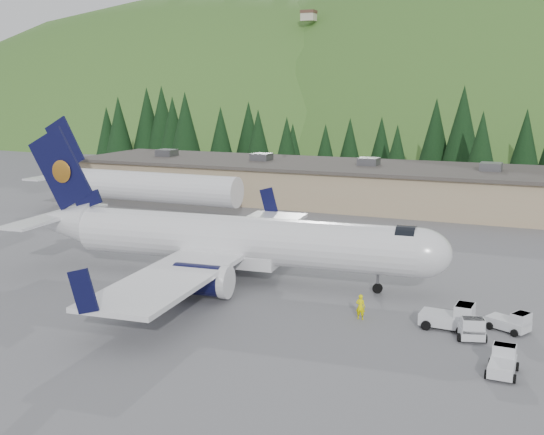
{
  "coord_description": "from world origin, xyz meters",
  "views": [
    {
      "loc": [
        22.25,
        -46.95,
        15.09
      ],
      "look_at": [
        0.0,
        6.0,
        4.0
      ],
      "focal_mm": 45.0,
      "sensor_mm": 36.0,
      "label": 1
    }
  ],
  "objects_px": {
    "baggage_tug_b": "(512,322)",
    "ramp_worker": "(360,307)",
    "baggage_tug_d": "(471,328)",
    "baggage_tug_a": "(452,317)",
    "terminal_building": "(331,183)",
    "second_airliner": "(134,185)",
    "baggage_tug_c": "(503,362)",
    "airliner": "(230,241)"
  },
  "relations": [
    {
      "from": "second_airliner",
      "to": "baggage_tug_b",
      "type": "xyz_separation_m",
      "value": [
        45.3,
        -25.86,
        -2.71
      ]
    },
    {
      "from": "airliner",
      "to": "baggage_tug_b",
      "type": "xyz_separation_m",
      "value": [
        21.41,
        -3.78,
        -2.54
      ]
    },
    {
      "from": "baggage_tug_a",
      "to": "baggage_tug_c",
      "type": "xyz_separation_m",
      "value": [
        3.52,
        -5.78,
        -0.16
      ]
    },
    {
      "from": "baggage_tug_c",
      "to": "terminal_building",
      "type": "relative_size",
      "value": 0.04
    },
    {
      "from": "baggage_tug_a",
      "to": "baggage_tug_b",
      "type": "distance_m",
      "value": 3.67
    },
    {
      "from": "airliner",
      "to": "baggage_tug_c",
      "type": "distance_m",
      "value": 23.99
    },
    {
      "from": "baggage_tug_a",
      "to": "terminal_building",
      "type": "distance_m",
      "value": 48.13
    },
    {
      "from": "baggage_tug_a",
      "to": "baggage_tug_d",
      "type": "bearing_deg",
      "value": -38.32
    },
    {
      "from": "second_airliner",
      "to": "baggage_tug_d",
      "type": "distance_m",
      "value": 51.44
    },
    {
      "from": "terminal_building",
      "to": "ramp_worker",
      "type": "distance_m",
      "value": 46.18
    },
    {
      "from": "terminal_building",
      "to": "baggage_tug_a",
      "type": "bearing_deg",
      "value": -62.98
    },
    {
      "from": "baggage_tug_c",
      "to": "baggage_tug_a",
      "type": "bearing_deg",
      "value": 32.73
    },
    {
      "from": "airliner",
      "to": "baggage_tug_b",
      "type": "distance_m",
      "value": 21.89
    },
    {
      "from": "baggage_tug_d",
      "to": "baggage_tug_b",
      "type": "bearing_deg",
      "value": 117.54
    },
    {
      "from": "terminal_building",
      "to": "second_airliner",
      "type": "bearing_deg",
      "value": -141.22
    },
    {
      "from": "baggage_tug_a",
      "to": "baggage_tug_b",
      "type": "bearing_deg",
      "value": 19.04
    },
    {
      "from": "baggage_tug_c",
      "to": "baggage_tug_d",
      "type": "relative_size",
      "value": 0.84
    },
    {
      "from": "baggage_tug_a",
      "to": "baggage_tug_c",
      "type": "distance_m",
      "value": 6.77
    },
    {
      "from": "airliner",
      "to": "second_airliner",
      "type": "distance_m",
      "value": 32.53
    },
    {
      "from": "baggage_tug_c",
      "to": "baggage_tug_d",
      "type": "bearing_deg",
      "value": 27.05
    },
    {
      "from": "second_airliner",
      "to": "terminal_building",
      "type": "bearing_deg",
      "value": 38.78
    },
    {
      "from": "ramp_worker",
      "to": "baggage_tug_a",
      "type": "bearing_deg",
      "value": -174.77
    },
    {
      "from": "second_airliner",
      "to": "terminal_building",
      "type": "height_order",
      "value": "second_airliner"
    },
    {
      "from": "baggage_tug_c",
      "to": "baggage_tug_d",
      "type": "height_order",
      "value": "baggage_tug_d"
    },
    {
      "from": "baggage_tug_b",
      "to": "ramp_worker",
      "type": "relative_size",
      "value": 1.68
    },
    {
      "from": "terminal_building",
      "to": "baggage_tug_b",
      "type": "bearing_deg",
      "value": -58.77
    },
    {
      "from": "baggage_tug_c",
      "to": "terminal_building",
      "type": "xyz_separation_m",
      "value": [
        -25.37,
        48.62,
        2.01
      ]
    },
    {
      "from": "baggage_tug_a",
      "to": "ramp_worker",
      "type": "bearing_deg",
      "value": -172.52
    },
    {
      "from": "second_airliner",
      "to": "terminal_building",
      "type": "xyz_separation_m",
      "value": [
        19.91,
        16.0,
        -0.7
      ]
    },
    {
      "from": "baggage_tug_b",
      "to": "ramp_worker",
      "type": "height_order",
      "value": "ramp_worker"
    },
    {
      "from": "terminal_building",
      "to": "baggage_tug_d",
      "type": "distance_m",
      "value": 49.76
    },
    {
      "from": "baggage_tug_b",
      "to": "baggage_tug_d",
      "type": "height_order",
      "value": "baggage_tug_d"
    },
    {
      "from": "airliner",
      "to": "baggage_tug_d",
      "type": "distance_m",
      "value": 20.23
    },
    {
      "from": "baggage_tug_a",
      "to": "terminal_building",
      "type": "relative_size",
      "value": 0.05
    },
    {
      "from": "second_airliner",
      "to": "baggage_tug_b",
      "type": "distance_m",
      "value": 52.23
    },
    {
      "from": "baggage_tug_a",
      "to": "ramp_worker",
      "type": "xyz_separation_m",
      "value": [
        -5.8,
        -0.42,
        0.07
      ]
    },
    {
      "from": "airliner",
      "to": "baggage_tug_a",
      "type": "distance_m",
      "value": 18.66
    },
    {
      "from": "baggage_tug_a",
      "to": "terminal_building",
      "type": "xyz_separation_m",
      "value": [
        -21.86,
        42.85,
        1.85
      ]
    },
    {
      "from": "second_airliner",
      "to": "baggage_tug_c",
      "type": "height_order",
      "value": "second_airliner"
    },
    {
      "from": "baggage_tug_b",
      "to": "ramp_worker",
      "type": "xyz_separation_m",
      "value": [
        -9.33,
        -1.41,
        0.24
      ]
    },
    {
      "from": "second_airliner",
      "to": "baggage_tug_d",
      "type": "bearing_deg",
      "value": -33.03
    },
    {
      "from": "baggage_tug_a",
      "to": "baggage_tug_d",
      "type": "relative_size",
      "value": 1.08
    }
  ]
}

